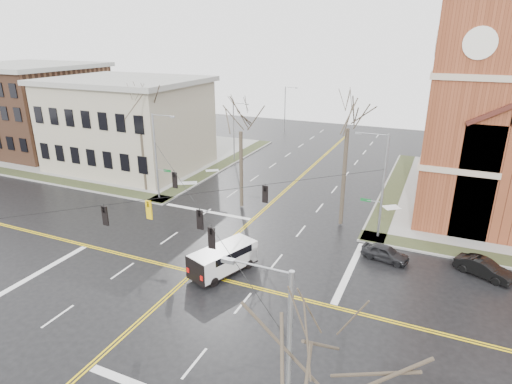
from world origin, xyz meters
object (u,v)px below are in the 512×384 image
at_px(signal_pole_ne, 381,184).
at_px(streetlight_north_b, 286,108).
at_px(cargo_van, 225,257).
at_px(streetlight_north_a, 235,129).
at_px(parked_car_b, 484,268).
at_px(tree_ne, 348,122).
at_px(signal_pole_nw, 157,154).
at_px(tree_nw_near, 241,126).
at_px(tree_nw_far, 139,110).
at_px(signal_pole_se, 284,369).
at_px(parked_car_a, 385,253).

height_order(signal_pole_ne, streetlight_north_b, signal_pole_ne).
xyz_separation_m(streetlight_north_b, cargo_van, (12.73, -46.89, -3.28)).
relative_size(streetlight_north_a, parked_car_b, 2.03).
relative_size(streetlight_north_a, tree_ne, 0.60).
xyz_separation_m(signal_pole_ne, signal_pole_nw, (-22.64, 0.00, 0.00)).
height_order(tree_nw_near, tree_ne, tree_ne).
height_order(streetlight_north_b, tree_nw_far, tree_nw_far).
bearing_deg(signal_pole_se, streetlight_north_a, 119.09).
height_order(signal_pole_se, parked_car_a, signal_pole_se).
bearing_deg(signal_pole_nw, tree_nw_far, 152.97).
xyz_separation_m(cargo_van, tree_ne, (5.83, 11.68, 8.43)).
xyz_separation_m(streetlight_north_b, parked_car_b, (30.18, -39.81, -3.82)).
bearing_deg(parked_car_b, tree_nw_near, 101.82).
relative_size(tree_nw_far, tree_nw_near, 1.09).
distance_m(signal_pole_se, cargo_van, 16.08).
height_order(signal_pole_ne, tree_nw_near, tree_nw_near).
xyz_separation_m(parked_car_a, tree_nw_far, (-27.00, 5.34, 8.46)).
bearing_deg(streetlight_north_a, signal_pole_se, -60.91).
xyz_separation_m(signal_pole_ne, streetlight_north_b, (-21.97, 36.50, -0.48)).
xyz_separation_m(parked_car_a, tree_ne, (-4.72, 5.07, 9.00)).
height_order(parked_car_b, tree_ne, tree_ne).
height_order(signal_pole_ne, cargo_van, signal_pole_ne).
distance_m(signal_pole_ne, parked_car_a, 5.90).
relative_size(cargo_van, parked_car_b, 1.43).
bearing_deg(signal_pole_ne, tree_nw_near, 173.94).
distance_m(parked_car_b, tree_ne, 15.38).
bearing_deg(signal_pole_nw, tree_ne, 3.84).
bearing_deg(streetlight_north_a, signal_pole_nw, -92.32).
bearing_deg(cargo_van, signal_pole_ne, 68.70).
height_order(tree_nw_far, tree_nw_near, tree_nw_far).
xyz_separation_m(signal_pole_nw, parked_car_b, (30.85, -3.31, -4.30)).
bearing_deg(parked_car_a, parked_car_b, -74.48).
relative_size(signal_pole_nw, tree_nw_near, 0.78).
xyz_separation_m(cargo_van, parked_car_a, (10.55, 6.60, -0.57)).
xyz_separation_m(tree_nw_near, tree_ne, (10.27, -0.16, 1.27)).
xyz_separation_m(parked_car_a, tree_nw_near, (-14.99, 5.23, 7.73)).
bearing_deg(tree_nw_near, parked_car_b, -12.27).
relative_size(streetlight_north_b, cargo_van, 1.42).
height_order(streetlight_north_a, tree_ne, tree_ne).
bearing_deg(tree_nw_near, signal_pole_se, -60.78).
relative_size(streetlight_north_a, tree_nw_far, 0.64).
bearing_deg(parked_car_b, tree_nw_far, 105.92).
xyz_separation_m(streetlight_north_a, tree_nw_near, (8.30, -15.05, 3.88)).
bearing_deg(signal_pole_se, tree_ne, 97.99).
relative_size(streetlight_north_b, parked_car_b, 2.03).
relative_size(signal_pole_ne, streetlight_north_b, 1.12).
relative_size(tree_nw_near, tree_ne, 0.87).
height_order(signal_pole_nw, cargo_van, signal_pole_nw).
bearing_deg(signal_pole_ne, parked_car_a, -70.92).
distance_m(signal_pole_nw, streetlight_north_b, 36.51).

